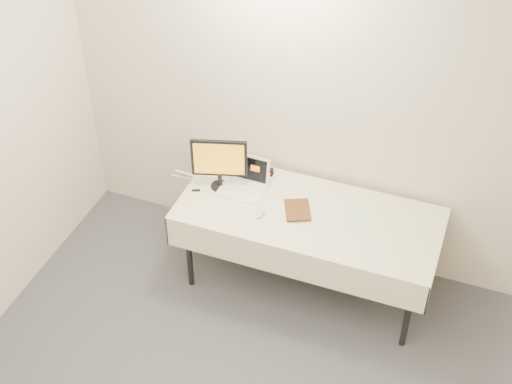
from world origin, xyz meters
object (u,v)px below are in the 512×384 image
(table, at_px, (309,220))
(monitor, at_px, (219,160))
(book, at_px, (286,199))
(laptop, at_px, (245,181))

(table, xyz_separation_m, monitor, (-0.70, 0.05, 0.30))
(table, height_order, monitor, monitor)
(table, distance_m, book, 0.24)
(book, bearing_deg, laptop, 133.20)
(laptop, bearing_deg, monitor, -159.40)
(monitor, bearing_deg, book, -27.08)
(laptop, distance_m, book, 0.40)
(table, relative_size, monitor, 4.49)
(table, distance_m, monitor, 0.77)
(monitor, xyz_separation_m, book, (0.54, -0.10, -0.13))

